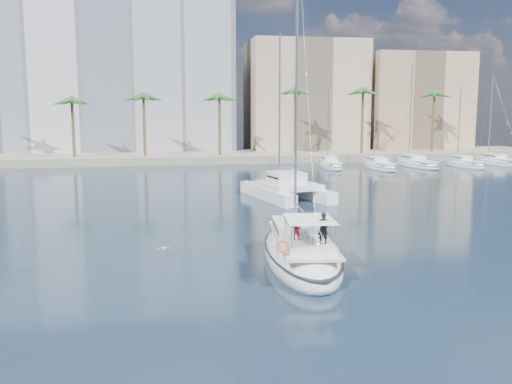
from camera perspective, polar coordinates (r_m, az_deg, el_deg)
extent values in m
plane|color=black|center=(31.93, -2.17, -7.16)|extent=(160.00, 160.00, 0.00)
cube|color=gray|center=(91.92, -7.21, 3.47)|extent=(120.00, 14.00, 1.20)
cube|color=silver|center=(103.92, -14.41, 11.25)|extent=(42.00, 16.00, 28.00)
cube|color=tan|center=(103.80, 4.84, 9.28)|extent=(20.00, 14.00, 20.00)
cube|color=tan|center=(108.69, 15.48, 8.44)|extent=(18.00, 12.00, 18.00)
cylinder|color=brown|center=(87.63, -7.15, 6.27)|extent=(0.44, 0.44, 10.50)
sphere|color=#275D22|center=(87.59, -7.21, 9.71)|extent=(3.60, 3.60, 3.60)
cylinder|color=brown|center=(95.44, 13.83, 6.28)|extent=(0.44, 0.44, 10.50)
sphere|color=#275D22|center=(95.39, 13.94, 9.43)|extent=(3.60, 3.60, 3.60)
ellipsoid|color=white|center=(32.33, 4.54, -6.28)|extent=(5.30, 12.95, 2.62)
ellipsoid|color=black|center=(32.24, 4.54, -5.64)|extent=(5.35, 13.08, 0.18)
cube|color=silver|center=(31.86, 4.62, -4.67)|extent=(3.82, 9.70, 0.12)
cube|color=silver|center=(33.18, 4.26, -3.49)|extent=(3.11, 4.38, 0.60)
cube|color=black|center=(33.18, 4.26, -3.46)|extent=(3.08, 3.90, 0.14)
cylinder|color=#B7BABF|center=(33.91, 4.07, 10.31)|extent=(0.15, 0.15, 16.53)
cylinder|color=#B7BABF|center=(31.89, 4.56, -1.79)|extent=(0.64, 5.07, 0.11)
cube|color=silver|center=(29.47, 5.31, -5.29)|extent=(2.71, 3.38, 0.36)
cube|color=white|center=(29.06, 5.39, -2.72)|extent=(2.71, 3.38, 0.04)
torus|color=silver|center=(28.15, 5.72, -4.55)|extent=(0.96, 0.15, 0.96)
torus|color=orange|center=(27.54, 2.70, -5.45)|extent=(0.65, 0.26, 0.64)
imported|color=black|center=(28.77, 6.71, -3.63)|extent=(0.65, 0.48, 1.62)
imported|color=#AE1A32|center=(29.62, 4.07, -3.63)|extent=(0.75, 0.74, 1.22)
cube|color=white|center=(53.45, 1.09, -0.16)|extent=(3.54, 10.46, 1.10)
cube|color=white|center=(55.19, 4.91, 0.09)|extent=(3.54, 10.46, 1.10)
cube|color=silver|center=(53.71, 3.28, 0.68)|extent=(5.82, 6.65, 0.50)
cube|color=silver|center=(54.09, 3.04, 1.49)|extent=(3.51, 3.71, 1.00)
cube|color=black|center=(54.08, 3.04, 1.54)|extent=(3.44, 3.31, 0.18)
cylinder|color=#B7BABF|center=(55.09, 2.38, 8.37)|extent=(0.18, 0.18, 13.95)
ellipsoid|color=silver|center=(31.82, -9.21, -5.60)|extent=(0.19, 0.37, 0.17)
sphere|color=silver|center=(31.99, -9.21, -5.49)|extent=(0.10, 0.10, 0.10)
cube|color=gray|center=(31.81, -9.69, -5.56)|extent=(0.42, 0.15, 0.10)
cube|color=gray|center=(31.82, -8.74, -5.54)|extent=(0.42, 0.15, 0.10)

